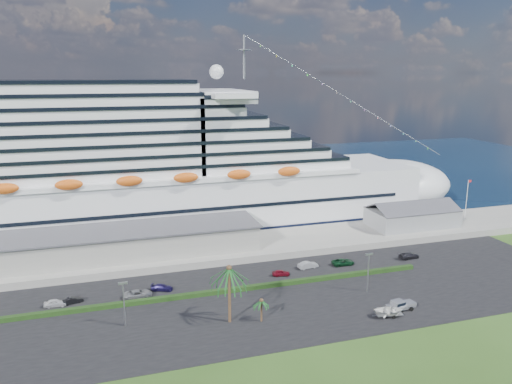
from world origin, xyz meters
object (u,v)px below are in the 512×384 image
object	(u,v)px
cruise_ship	(135,173)
parked_car_3	(162,287)
pickup_truck	(401,305)
boat_trailer	(389,311)

from	to	relation	value
cruise_ship	parked_car_3	distance (m)	45.84
cruise_ship	pickup_truck	xyz separation A→B (m)	(43.40, -65.17, -15.50)
cruise_ship	pickup_truck	size ratio (longest dim) A/B	32.88
cruise_ship	parked_car_3	bearing A→B (deg)	-88.03
parked_car_3	pickup_truck	size ratio (longest dim) A/B	0.76
boat_trailer	parked_car_3	bearing A→B (deg)	148.11
cruise_ship	boat_trailer	size ratio (longest dim) A/B	30.02
parked_car_3	pickup_truck	xyz separation A→B (m)	(41.92, -22.21, 0.43)
parked_car_3	cruise_ship	bearing A→B (deg)	23.63
pickup_truck	cruise_ship	bearing A→B (deg)	123.66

